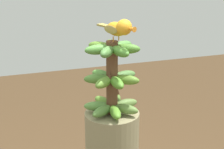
% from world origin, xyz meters
% --- Properties ---
extents(banana_bunch, '(0.25, 0.25, 0.33)m').
position_xyz_m(banana_bunch, '(-0.00, -0.00, 1.23)').
color(banana_bunch, brown).
rests_on(banana_bunch, banana_tree).
extents(perched_bird, '(0.22, 0.10, 0.10)m').
position_xyz_m(perched_bird, '(-0.03, -0.02, 1.45)').
color(perched_bird, '#C68933').
rests_on(perched_bird, banana_bunch).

